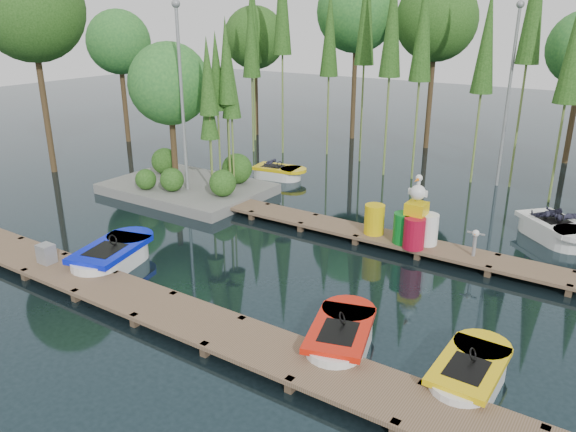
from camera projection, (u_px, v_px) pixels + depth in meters
The scene contains 16 objects.
ground_plane at pixel (265, 252), 16.97m from camera, with size 90.00×90.00×0.00m, color #19292F.
near_dock at pixel (154, 306), 13.38m from camera, with size 18.00×1.50×0.50m.
far_dock at pixel (335, 227), 18.33m from camera, with size 15.00×1.20×0.50m.
island at pixel (182, 112), 21.74m from camera, with size 6.20×4.20×6.75m.
tree_screen at pixel (369, 29), 24.23m from camera, with size 34.42×18.53×10.31m.
lamp_island at pixel (181, 87), 20.34m from camera, with size 0.30×0.30×7.25m.
lamp_rear at pixel (510, 81), 22.03m from camera, with size 0.30×0.30×7.25m.
boat_blue at pixel (113, 257), 15.91m from camera, with size 2.04×3.22×1.00m.
boat_red at pixel (341, 338), 12.00m from camera, with size 1.91×2.90×0.90m.
boat_yellow_near at pixel (469, 375), 10.81m from camera, with size 1.17×2.53×0.85m.
boat_yellow_far at pixel (278, 172), 24.41m from camera, with size 2.60×1.43×1.24m.
boat_white_far at pixel (555, 230), 17.79m from camera, with size 3.07×2.98×1.40m.
utility_cabinet at pixel (46, 254), 15.44m from camera, with size 0.44×0.37×0.53m, color gray.
yellow_barrel at pixel (374, 219), 17.42m from camera, with size 0.62×0.62×0.94m, color yellow.
drum_cluster at pixel (415, 225), 16.51m from camera, with size 1.24×1.14×2.15m.
seagull_post at pixel (475, 239), 15.77m from camera, with size 0.49×0.27×0.79m.
Camera 1 is at (9.23, -12.57, 6.82)m, focal length 35.00 mm.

